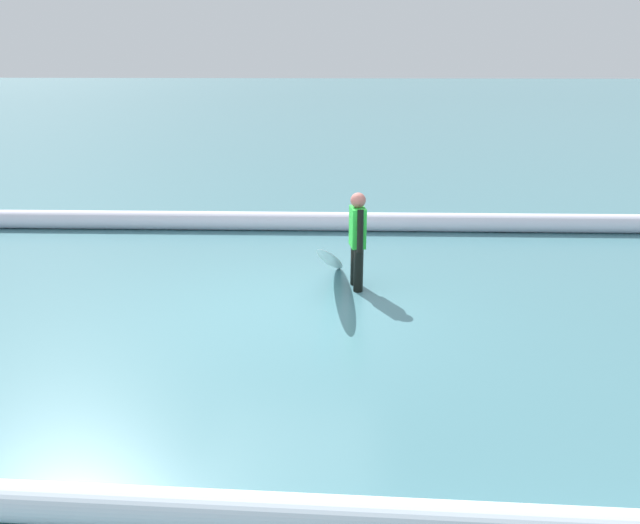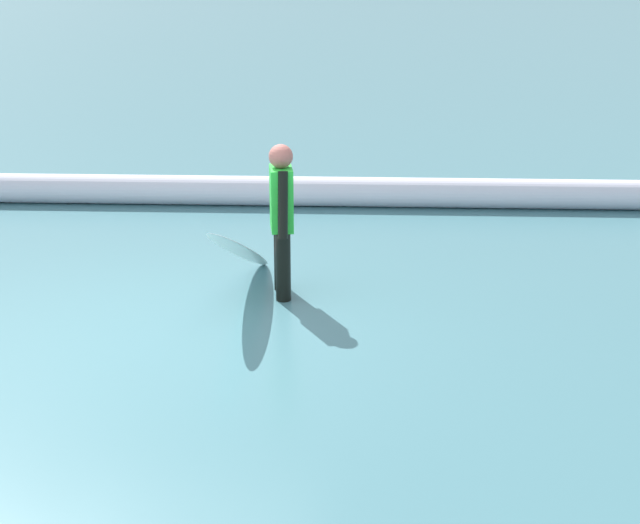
# 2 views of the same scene
# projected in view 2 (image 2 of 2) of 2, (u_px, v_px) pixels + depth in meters

# --- Properties ---
(ground_plane) EXTENTS (154.86, 154.86, 0.00)m
(ground_plane) POSITION_uv_depth(u_px,v_px,m) (170.00, 325.00, 8.42)
(ground_plane) COLOR teal
(surfer) EXTENTS (0.25, 0.61, 1.44)m
(surfer) POSITION_uv_depth(u_px,v_px,m) (282.00, 213.00, 8.85)
(surfer) COLOR black
(surfer) RESTS_ON ground_plane
(surfboard) EXTENTS (0.51, 1.84, 0.93)m
(surfboard) POSITION_uv_depth(u_px,v_px,m) (240.00, 251.00, 8.93)
(surfboard) COLOR white
(surfboard) RESTS_ON ground_plane
(wave_crest_foreground) EXTENTS (16.75, 0.50, 0.37)m
(wave_crest_foreground) POSITION_uv_depth(u_px,v_px,m) (152.00, 190.00, 12.03)
(wave_crest_foreground) COLOR white
(wave_crest_foreground) RESTS_ON ground_plane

